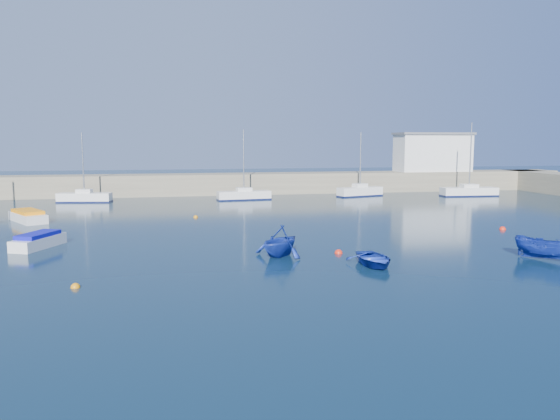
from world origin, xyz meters
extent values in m
plane|color=#0C2235|center=(0.00, 0.00, 0.00)|extent=(220.00, 220.00, 0.00)
cube|color=#77705B|center=(0.00, 46.00, 1.30)|extent=(96.00, 4.50, 2.60)
cube|color=silver|center=(30.00, 46.00, 5.10)|extent=(10.00, 4.00, 5.00)
cube|color=silver|center=(-14.87, 39.62, 0.52)|extent=(5.95, 2.54, 1.03)
cylinder|color=#B7BABC|center=(-14.87, 39.62, 4.35)|extent=(0.15, 0.15, 6.63)
cube|color=silver|center=(2.81, 38.60, 0.50)|extent=(6.25, 2.31, 1.01)
cylinder|color=#B7BABC|center=(2.81, 38.60, 4.52)|extent=(0.15, 0.15, 7.03)
cube|color=silver|center=(17.36, 39.88, 0.56)|extent=(6.04, 3.18, 1.11)
cylinder|color=#B7BABC|center=(17.36, 39.88, 4.46)|extent=(0.17, 0.17, 6.69)
cube|color=silver|center=(30.66, 37.43, 0.53)|extent=(7.00, 2.38, 1.06)
cylinder|color=#B7BABC|center=(30.66, 37.43, 5.02)|extent=(0.15, 0.15, 7.92)
cube|color=silver|center=(-13.82, 12.74, 0.35)|extent=(2.86, 4.17, 0.70)
cube|color=#0E0F9A|center=(-13.82, 12.74, 0.84)|extent=(2.40, 3.24, 0.26)
cube|color=silver|center=(-17.29, 24.93, 0.37)|extent=(3.94, 5.09, 0.73)
cube|color=orange|center=(-17.29, 24.93, 0.87)|extent=(3.25, 3.99, 0.27)
imported|color=navy|center=(5.18, 3.79, 0.36)|extent=(2.49, 3.46, 0.71)
imported|color=navy|center=(0.67, 7.20, 0.91)|extent=(4.54, 4.56, 1.82)
imported|color=navy|center=(15.26, 3.17, 0.68)|extent=(3.04, 3.64, 1.35)
sphere|color=orange|center=(-9.96, 2.25, 0.00)|extent=(0.44, 0.44, 0.44)
sphere|color=red|center=(4.29, 7.25, 0.00)|extent=(0.49, 0.49, 0.49)
sphere|color=orange|center=(-3.39, 24.73, 0.00)|extent=(0.41, 0.41, 0.41)
sphere|color=red|center=(19.29, 13.30, 0.00)|extent=(0.50, 0.50, 0.50)
camera|label=1|loc=(-5.59, -23.62, 6.69)|focal=35.00mm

